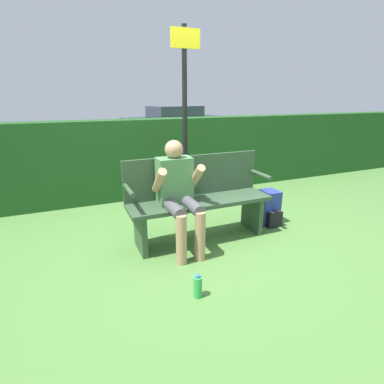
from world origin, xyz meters
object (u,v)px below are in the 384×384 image
signpost (185,111)px  parked_car (175,121)px  park_bench (198,198)px  water_bottle (198,287)px  backpack (268,208)px  person_seated (178,191)px

signpost → parked_car: size_ratio=0.53×
park_bench → water_bottle: size_ratio=8.02×
backpack → parked_car: (2.27, 9.92, 0.37)m
water_bottle → signpost: 2.57m
park_bench → signpost: (0.25, 1.03, 0.94)m
water_bottle → backpack: bearing=35.2°
backpack → park_bench: bearing=-179.1°
person_seated → signpost: size_ratio=0.47×
water_bottle → parked_car: (3.77, 10.98, 0.48)m
park_bench → backpack: size_ratio=3.77×
park_bench → signpost: bearing=76.4°
person_seated → water_bottle: (-0.17, -0.90, -0.57)m
signpost → parked_car: 9.46m
signpost → parked_car: (3.06, 8.91, -0.86)m
person_seated → signpost: 1.50m
park_bench → person_seated: size_ratio=1.41×
parked_car → signpost: bearing=-119.6°
park_bench → parked_car: size_ratio=0.35×
park_bench → backpack: 1.07m
person_seated → signpost: signpost is taller
water_bottle → parked_car: bearing=71.0°
person_seated → water_bottle: bearing=-100.7°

